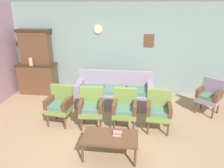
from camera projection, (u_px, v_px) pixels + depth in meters
The scene contains 14 objects.
ground_plane at pixel (106, 139), 4.39m from camera, with size 7.68×7.68×0.00m, color #997A5B.
wall_back_with_decor at pixel (118, 50), 6.35m from camera, with size 6.40×0.09×2.70m.
side_cabinet at pixel (38, 78), 6.58m from camera, with size 1.16×0.55×0.93m.
cabinet_upper_hutch at pixel (35, 46), 6.31m from camera, with size 0.99×0.38×1.03m.
vase_on_cabinet at pixel (31, 62), 6.21m from camera, with size 0.11×0.11×0.23m, color tan.
floral_couch at pixel (114, 93), 5.82m from camera, with size 2.09×0.81×0.90m.
armchair_by_doorway at pixel (60, 103), 4.84m from camera, with size 0.57×0.55×0.90m.
armchair_row_middle at pixel (92, 106), 4.72m from camera, with size 0.56×0.54×0.90m.
armchair_near_couch_end at pixel (125, 107), 4.66m from camera, with size 0.52×0.49×0.90m.
armchair_near_cabinet at pixel (159, 109), 4.58m from camera, with size 0.54×0.51×0.90m.
wingback_chair_by_fireplace at pixel (210, 95), 5.30m from camera, with size 0.71×0.70×0.90m.
coffee_table at pixel (110, 138), 3.79m from camera, with size 1.00×0.56×0.42m.
book_stack_on_table at pixel (117, 133), 3.80m from camera, with size 0.16×0.11×0.07m.
floor_vase_by_wall at pixel (216, 92), 5.97m from camera, with size 0.20×0.20×0.59m, color #665D49.
Camera 1 is at (0.54, -3.66, 2.64)m, focal length 33.76 mm.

